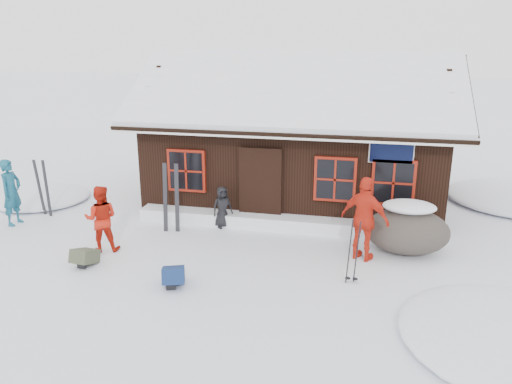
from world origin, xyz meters
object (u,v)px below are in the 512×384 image
Objects in this scene: skier_orange_right at (365,219)px; ski_poles at (353,253)px; skier_orange_left at (101,219)px; backpack_olive at (85,259)px; skier_crouched at (222,207)px; skier_teal at (11,192)px; backpack_blue at (174,279)px; boulder at (407,229)px.

ski_poles is (-0.19, -1.17, -0.30)m from skier_orange_right.
skier_orange_left reaches higher than ski_poles.
skier_orange_left is 2.87× the size of backpack_olive.
skier_orange_left is 1.42× the size of skier_crouched.
backpack_blue is (5.38, -2.35, -0.72)m from skier_teal.
skier_teal is 3.77m from backpack_olive.
boulder is at bearing 24.09° from backpack_olive.
skier_orange_right is 1.20m from boulder.
skier_crouched reaches higher than backpack_blue.
backpack_olive is at bearing 148.53° from backpack_blue.
boulder is (9.95, 0.35, -0.32)m from skier_teal.
skier_orange_left reaches higher than boulder.
skier_teal is 9.00m from skier_orange_right.
ski_poles is (8.80, -1.42, -0.23)m from skier_teal.
skier_orange_left is 0.82× the size of skier_orange_right.
boulder is at bearing -47.23° from skier_crouched.
skier_orange_left is (3.14, -1.05, -0.10)m from skier_teal.
skier_orange_right is 4.25m from backpack_blue.
backpack_blue is (-3.42, -0.93, -0.49)m from ski_poles.
skier_orange_right reaches higher than ski_poles.
skier_orange_right is 1.01× the size of boulder.
backpack_blue is at bearing 54.67° from skier_orange_right.
ski_poles reaches higher than backpack_blue.
skier_crouched is at bearing -156.01° from skier_orange_left.
skier_teal is at bearing -177.96° from boulder.
backpack_blue is at bearing -113.21° from skier_teal.
skier_crouched is 1.92× the size of backpack_blue.
skier_teal reaches higher than ski_poles.
boulder is (6.81, 1.41, -0.22)m from skier_orange_left.
skier_orange_left is 1.06m from backpack_olive.
skier_teal reaches higher than backpack_olive.
skier_teal is 0.93× the size of boulder.
boulder is at bearing 173.58° from skier_orange_left.
ski_poles reaches higher than boulder.
backpack_olive is at bearing -161.59° from boulder.
skier_teal reaches higher than skier_orange_left.
boulder is 3.30× the size of backpack_blue.
skier_orange_left is 1.13× the size of ski_poles.
ski_poles is at bearing -122.83° from boulder.
skier_orange_right is (8.99, -0.26, 0.07)m from skier_teal.
backpack_olive is (3.17, -1.90, -0.73)m from skier_teal.
skier_orange_right reaches higher than skier_orange_left.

